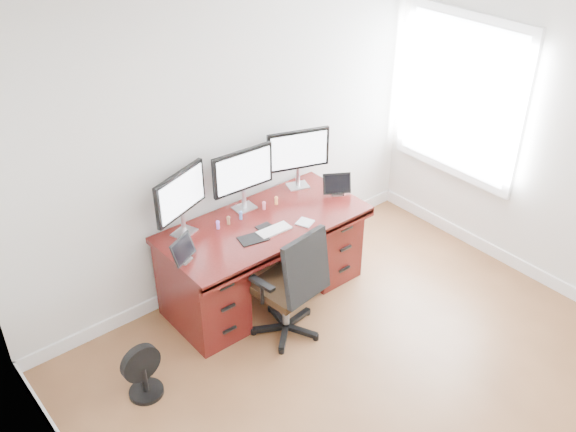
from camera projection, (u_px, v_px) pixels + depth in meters
ground at (428, 425)px, 4.36m from camera, size 4.50×4.50×0.00m
back_wall at (228, 135)px, 5.11m from camera, size 4.00×0.10×2.70m
desk at (263, 255)px, 5.34m from camera, size 1.70×0.80×0.75m
office_chair at (290, 301)px, 4.95m from camera, size 0.59×0.59×0.99m
floor_fan at (143, 372)px, 4.49m from camera, size 0.29×0.25×0.43m
monitor_left at (181, 196)px, 4.82m from camera, size 0.53×0.23×0.53m
monitor_center at (243, 172)px, 5.13m from camera, size 0.55×0.15×0.53m
monitor_right at (298, 152)px, 5.44m from camera, size 0.53×0.22×0.53m
tablet_left at (184, 251)px, 4.64m from camera, size 0.24×0.17×0.19m
tablet_right at (338, 185)px, 5.46m from camera, size 0.24×0.18×0.19m
keyboard at (274, 230)px, 5.01m from camera, size 0.28×0.13×0.01m
trackpad at (305, 222)px, 5.11m from camera, size 0.16×0.16×0.01m
drawing_tablet at (253, 239)px, 4.92m from camera, size 0.25×0.19×0.01m
phone at (263, 226)px, 5.07m from camera, size 0.13×0.06×0.01m
figurine_purple at (218, 224)px, 5.02m from camera, size 0.03×0.03×0.08m
figurine_brown at (228, 220)px, 5.08m from camera, size 0.03×0.03×0.08m
figurine_blue at (241, 215)px, 5.14m from camera, size 0.03×0.03×0.08m
figurine_pink at (264, 205)px, 5.27m from camera, size 0.03×0.03×0.08m
figurine_orange at (276, 200)px, 5.34m from camera, size 0.03×0.03×0.08m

